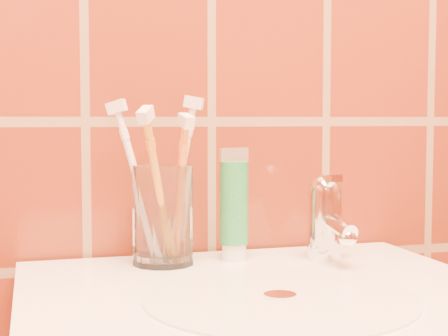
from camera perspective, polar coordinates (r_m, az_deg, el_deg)
name	(u,v)px	position (r m, az deg, el deg)	size (l,w,h in m)	color
glass_tumbler	(163,215)	(0.93, -5.06, -3.89)	(0.08, 0.08, 0.13)	white
toothpaste_tube	(234,208)	(0.95, 0.84, -3.33)	(0.04, 0.04, 0.16)	white
faucet	(326,214)	(0.96, 8.48, -3.83)	(0.05, 0.11, 0.12)	white
toothbrush_0	(178,192)	(0.90, -3.81, -2.02)	(0.03, 0.07, 0.21)	orange
toothbrush_1	(159,191)	(0.88, -5.41, -1.95)	(0.07, 0.09, 0.21)	orange
toothbrush_2	(180,181)	(0.93, -3.72, -1.10)	(0.06, 0.04, 0.23)	white
toothbrush_3	(139,184)	(0.92, -7.11, -1.35)	(0.08, 0.06, 0.23)	white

